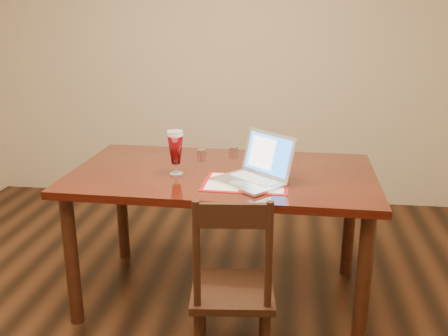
# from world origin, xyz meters

# --- Properties ---
(room_shell) EXTENTS (4.51, 5.01, 2.71)m
(room_shell) POSITION_xyz_m (0.00, 0.00, 1.76)
(room_shell) COLOR tan
(room_shell) RESTS_ON ground
(dining_table) EXTENTS (1.81, 1.04, 1.10)m
(dining_table) POSITION_xyz_m (0.27, 0.71, 0.74)
(dining_table) COLOR #441209
(dining_table) RESTS_ON ground
(dining_chair) EXTENTS (0.44, 0.43, 0.95)m
(dining_chair) POSITION_xyz_m (0.41, 0.06, 0.45)
(dining_chair) COLOR black
(dining_chair) RESTS_ON ground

